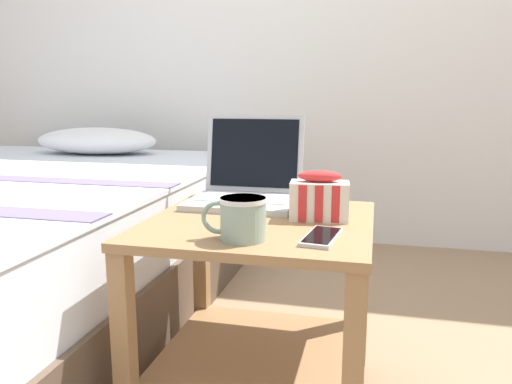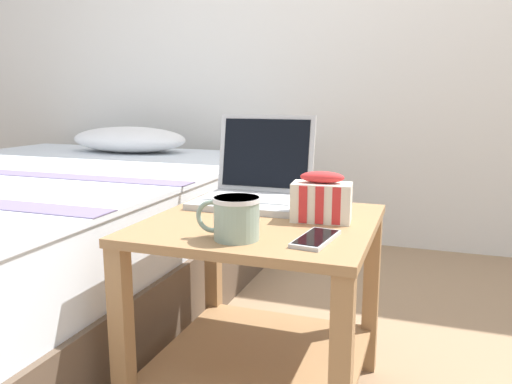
{
  "view_description": "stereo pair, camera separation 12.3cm",
  "coord_description": "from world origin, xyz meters",
  "px_view_note": "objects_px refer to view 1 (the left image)",
  "views": [
    {
      "loc": [
        0.28,
        -1.21,
        0.82
      ],
      "look_at": [
        0.0,
        -0.04,
        0.59
      ],
      "focal_mm": 35.0,
      "sensor_mm": 36.0,
      "label": 1
    },
    {
      "loc": [
        0.4,
        -1.18,
        0.82
      ],
      "look_at": [
        0.0,
        -0.04,
        0.59
      ],
      "focal_mm": 35.0,
      "sensor_mm": 36.0,
      "label": 2
    }
  ],
  "objects_px": {
    "laptop": "(247,185)",
    "mug_front_left": "(242,216)",
    "cell_phone": "(322,237)",
    "snack_bag": "(319,198)",
    "bed": "(1,236)"
  },
  "relations": [
    {
      "from": "bed",
      "to": "cell_phone",
      "type": "xyz_separation_m",
      "value": [
        1.35,
        -0.57,
        0.25
      ]
    },
    {
      "from": "bed",
      "to": "cell_phone",
      "type": "distance_m",
      "value": 1.48
    },
    {
      "from": "laptop",
      "to": "mug_front_left",
      "type": "height_order",
      "value": "laptop"
    },
    {
      "from": "cell_phone",
      "to": "bed",
      "type": "bearing_deg",
      "value": 156.95
    },
    {
      "from": "mug_front_left",
      "to": "cell_phone",
      "type": "distance_m",
      "value": 0.18
    },
    {
      "from": "laptop",
      "to": "mug_front_left",
      "type": "relative_size",
      "value": 2.13
    },
    {
      "from": "mug_front_left",
      "to": "cell_phone",
      "type": "height_order",
      "value": "mug_front_left"
    },
    {
      "from": "laptop",
      "to": "bed",
      "type": "bearing_deg",
      "value": 167.91
    },
    {
      "from": "laptop",
      "to": "mug_front_left",
      "type": "distance_m",
      "value": 0.4
    },
    {
      "from": "laptop",
      "to": "snack_bag",
      "type": "height_order",
      "value": "laptop"
    },
    {
      "from": "cell_phone",
      "to": "snack_bag",
      "type": "bearing_deg",
      "value": 98.53
    },
    {
      "from": "laptop",
      "to": "cell_phone",
      "type": "xyz_separation_m",
      "value": [
        0.26,
        -0.34,
        -0.05
      ]
    },
    {
      "from": "laptop",
      "to": "cell_phone",
      "type": "height_order",
      "value": "laptop"
    },
    {
      "from": "laptop",
      "to": "mug_front_left",
      "type": "bearing_deg",
      "value": -76.89
    },
    {
      "from": "mug_front_left",
      "to": "cell_phone",
      "type": "bearing_deg",
      "value": 15.29
    }
  ]
}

